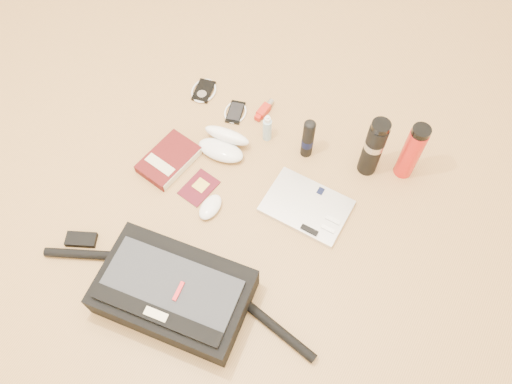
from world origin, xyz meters
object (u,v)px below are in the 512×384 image
(book, at_px, (169,160))
(laptop, at_px, (307,207))
(thermos_red, at_px, (412,152))
(messenger_bag, at_px, (173,292))
(thermos_black, at_px, (373,147))

(book, bearing_deg, laptop, 16.84)
(thermos_red, bearing_deg, messenger_bag, -119.43)
(book, relative_size, thermos_red, 0.91)
(laptop, xyz_separation_m, thermos_red, (0.24, 0.31, 0.12))
(thermos_red, bearing_deg, thermos_black, -156.31)
(messenger_bag, bearing_deg, thermos_black, 58.04)
(book, xyz_separation_m, thermos_black, (0.65, 0.34, 0.11))
(laptop, bearing_deg, thermos_red, 52.90)
(book, height_order, thermos_red, thermos_red)
(book, bearing_deg, messenger_bag, -45.33)
(book, bearing_deg, thermos_black, 35.84)
(thermos_red, bearing_deg, laptop, -127.43)
(messenger_bag, xyz_separation_m, laptop, (0.22, 0.50, -0.05))
(laptop, relative_size, book, 1.25)
(laptop, height_order, thermos_black, thermos_black)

